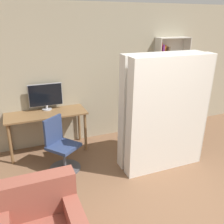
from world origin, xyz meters
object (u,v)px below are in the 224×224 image
(monitor, at_px, (46,96))
(mattress_far, at_px, (159,110))
(bookshelf, at_px, (165,85))
(mattress_near, at_px, (169,116))
(office_chair, at_px, (61,149))

(monitor, relative_size, mattress_far, 0.33)
(bookshelf, xyz_separation_m, mattress_far, (-0.94, -1.24, -0.05))
(mattress_near, xyz_separation_m, mattress_far, (0.00, 0.29, -0.00))
(bookshelf, height_order, mattress_near, bookshelf)
(monitor, xyz_separation_m, office_chair, (0.07, -0.88, -0.69))
(monitor, distance_m, mattress_far, 2.09)
(bookshelf, distance_m, mattress_near, 1.79)
(mattress_far, bearing_deg, mattress_near, -90.00)
(monitor, height_order, mattress_far, mattress_far)
(mattress_near, bearing_deg, bookshelf, 58.35)
(office_chair, relative_size, bookshelf, 0.44)
(monitor, bearing_deg, office_chair, -85.72)
(monitor, height_order, mattress_near, mattress_near)
(office_chair, bearing_deg, monitor, 94.28)
(bookshelf, bearing_deg, office_chair, -161.00)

